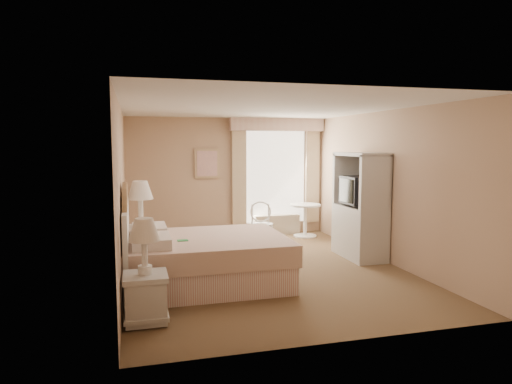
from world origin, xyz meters
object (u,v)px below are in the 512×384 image
object	(u,v)px
nightstand_far	(141,235)
armoire	(360,214)
bed	(197,258)
nightstand_near	(145,284)
round_table	(305,215)
cafe_chair	(261,221)

from	to	relation	value
nightstand_far	armoire	distance (m)	3.68
bed	nightstand_near	world-z (taller)	bed
bed	round_table	bearing A→B (deg)	45.79
round_table	cafe_chair	world-z (taller)	cafe_chair
nightstand_far	cafe_chair	bearing A→B (deg)	20.83
nightstand_near	cafe_chair	distance (m)	3.96
round_table	armoire	size ratio (longest dim) A/B	0.38
bed	armoire	size ratio (longest dim) A/B	1.24
nightstand_near	cafe_chair	xyz separation A→B (m)	(2.23, 3.27, 0.07)
nightstand_near	armoire	xyz separation A→B (m)	(3.65, 2.05, 0.32)
cafe_chair	armoire	xyz separation A→B (m)	(1.42, -1.22, 0.25)
nightstand_near	armoire	size ratio (longest dim) A/B	0.63
nightstand_far	armoire	world-z (taller)	armoire
nightstand_near	round_table	world-z (taller)	nightstand_near
cafe_chair	armoire	distance (m)	1.89
nightstand_near	round_table	distance (m)	5.22
round_table	armoire	bearing A→B (deg)	-82.19
bed	round_table	xyz separation A→B (m)	(2.66, 2.74, 0.09)
nightstand_near	round_table	size ratio (longest dim) A/B	1.66
nightstand_far	round_table	size ratio (longest dim) A/B	1.96
cafe_chair	nightstand_far	bearing A→B (deg)	-154.18
bed	armoire	xyz separation A→B (m)	(2.93, 0.82, 0.38)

